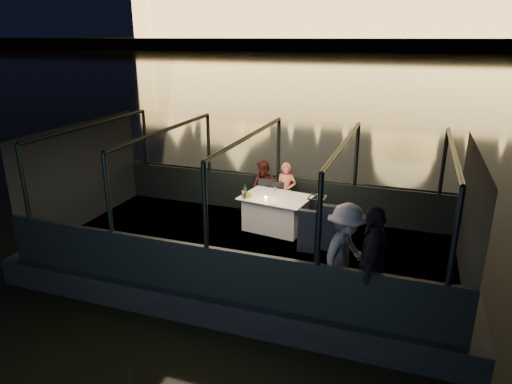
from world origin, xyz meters
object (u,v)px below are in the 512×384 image
(wine_bottle, at_px, (245,192))
(person_man_maroon, at_px, (264,185))
(person_woman_coral, at_px, (286,188))
(passenger_dark, at_px, (372,267))
(passenger_stripe, at_px, (345,255))
(dining_table_central, at_px, (275,213))
(chair_port_right, at_px, (278,203))
(coat_stand, at_px, (315,247))
(chair_port_left, at_px, (265,202))

(wine_bottle, bearing_deg, person_man_maroon, 85.35)
(person_woman_coral, height_order, passenger_dark, passenger_dark)
(wine_bottle, bearing_deg, person_woman_coral, 58.85)
(passenger_stripe, bearing_deg, person_man_maroon, 53.31)
(dining_table_central, xyz_separation_m, passenger_dark, (2.33, -2.74, 0.47))
(dining_table_central, height_order, passenger_stripe, passenger_stripe)
(dining_table_central, relative_size, chair_port_right, 1.62)
(passenger_stripe, height_order, passenger_dark, passenger_dark)
(coat_stand, bearing_deg, wine_bottle, 132.84)
(chair_port_right, bearing_deg, passenger_dark, -71.62)
(dining_table_central, distance_m, passenger_stripe, 3.17)
(person_man_maroon, bearing_deg, person_woman_coral, 24.06)
(chair_port_right, xyz_separation_m, person_woman_coral, (0.11, 0.27, 0.30))
(chair_port_right, xyz_separation_m, coat_stand, (1.49, -2.93, 0.45))
(dining_table_central, relative_size, passenger_dark, 0.80)
(person_man_maroon, bearing_deg, chair_port_right, -7.96)
(chair_port_right, height_order, coat_stand, coat_stand)
(passenger_dark, bearing_deg, person_woman_coral, -143.30)
(dining_table_central, xyz_separation_m, person_man_maroon, (-0.52, 0.72, 0.36))
(person_man_maroon, relative_size, passenger_dark, 0.73)
(person_man_maroon, distance_m, passenger_dark, 4.48)
(passenger_stripe, bearing_deg, chair_port_left, 54.41)
(chair_port_left, bearing_deg, chair_port_right, -5.39)
(dining_table_central, distance_m, passenger_dark, 3.63)
(chair_port_right, bearing_deg, chair_port_left, 161.34)
(person_woman_coral, height_order, person_man_maroon, person_woman_coral)
(dining_table_central, distance_m, coat_stand, 2.90)
(person_woman_coral, bearing_deg, chair_port_right, -113.46)
(passenger_stripe, distance_m, passenger_dark, 0.50)
(chair_port_left, relative_size, coat_stand, 0.52)
(chair_port_left, distance_m, person_man_maroon, 0.42)
(coat_stand, relative_size, wine_bottle, 5.86)
(coat_stand, xyz_separation_m, person_woman_coral, (-1.38, 3.20, -0.15))
(wine_bottle, bearing_deg, chair_port_left, 75.63)
(coat_stand, bearing_deg, chair_port_left, 121.66)
(chair_port_left, height_order, chair_port_right, chair_port_left)
(chair_port_left, relative_size, person_man_maroon, 0.70)
(dining_table_central, height_order, passenger_dark, passenger_dark)
(dining_table_central, height_order, person_woman_coral, person_woman_coral)
(chair_port_right, bearing_deg, person_woman_coral, 48.75)
(chair_port_right, relative_size, passenger_stripe, 0.52)
(coat_stand, distance_m, person_man_maroon, 3.74)
(coat_stand, height_order, passenger_stripe, coat_stand)
(dining_table_central, relative_size, person_woman_coral, 1.08)
(chair_port_left, xyz_separation_m, passenger_stripe, (2.29, -2.94, 0.40))
(dining_table_central, distance_m, chair_port_right, 0.46)
(dining_table_central, bearing_deg, chair_port_left, 131.83)
(chair_port_right, xyz_separation_m, wine_bottle, (-0.52, -0.77, 0.47))
(chair_port_left, distance_m, coat_stand, 3.47)
(coat_stand, height_order, passenger_dark, coat_stand)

